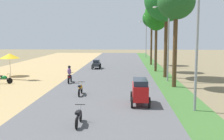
% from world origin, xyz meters
% --- Properties ---
extents(parked_motorbike_third, '(1.80, 0.54, 0.94)m').
position_xyz_m(parked_motorbike_third, '(-9.76, 21.77, 0.55)').
color(parked_motorbike_third, black).
rests_on(parked_motorbike_third, dirt_shoulder).
extents(vendor_umbrella, '(2.20, 2.20, 2.52)m').
position_xyz_m(vendor_umbrella, '(-11.16, 26.72, 2.31)').
color(vendor_umbrella, '#99999E').
rests_on(vendor_umbrella, dirt_shoulder).
extents(median_tree_second, '(3.20, 3.20, 8.85)m').
position_xyz_m(median_tree_second, '(5.90, 20.92, 7.28)').
color(median_tree_second, '#4C351E').
rests_on(median_tree_second, median_strip).
extents(median_tree_third, '(4.77, 4.77, 10.53)m').
position_xyz_m(median_tree_third, '(5.95, 26.75, 8.23)').
color(median_tree_third, '#4C351E').
rests_on(median_tree_third, median_strip).
extents(median_tree_fourth, '(2.96, 2.96, 8.92)m').
position_xyz_m(median_tree_fourth, '(5.43, 31.90, 7.00)').
color(median_tree_fourth, '#4C351E').
rests_on(median_tree_fourth, median_strip).
extents(median_tree_fifth, '(2.83, 2.83, 8.48)m').
position_xyz_m(median_tree_fifth, '(5.58, 40.05, 7.07)').
color(median_tree_fifth, '#4C351E').
rests_on(median_tree_fifth, median_strip).
extents(streetlamp_near, '(3.16, 0.20, 7.78)m').
position_xyz_m(streetlamp_near, '(5.80, 13.02, 4.54)').
color(streetlamp_near, gray).
rests_on(streetlamp_near, median_strip).
extents(streetlamp_mid, '(3.16, 0.20, 7.40)m').
position_xyz_m(streetlamp_mid, '(5.80, 24.13, 4.35)').
color(streetlamp_mid, gray).
rests_on(streetlamp_mid, median_strip).
extents(streetlamp_far, '(3.16, 0.20, 7.50)m').
position_xyz_m(streetlamp_far, '(5.80, 36.93, 4.40)').
color(streetlamp_far, gray).
rests_on(streetlamp_far, median_strip).
extents(streetlamp_farthest, '(3.16, 0.20, 7.51)m').
position_xyz_m(streetlamp_farthest, '(5.80, 54.45, 4.41)').
color(streetlamp_farthest, gray).
rests_on(streetlamp_farthest, median_strip).
extents(car_van_red, '(1.19, 2.41, 1.67)m').
position_xyz_m(car_van_red, '(2.59, 14.26, 1.02)').
color(car_van_red, red).
rests_on(car_van_red, road_strip).
extents(car_sedan_charcoal, '(1.10, 2.26, 1.19)m').
position_xyz_m(car_sedan_charcoal, '(-2.34, 34.28, 0.74)').
color(car_sedan_charcoal, '#282D33').
rests_on(car_sedan_charcoal, road_strip).
extents(motorbike_ahead_second, '(0.54, 1.80, 0.94)m').
position_xyz_m(motorbike_ahead_second, '(-0.66, 9.91, 0.57)').
color(motorbike_ahead_second, black).
rests_on(motorbike_ahead_second, road_strip).
extents(motorbike_ahead_third, '(0.54, 1.80, 0.94)m').
position_xyz_m(motorbike_ahead_third, '(-1.74, 17.05, 0.57)').
color(motorbike_ahead_third, black).
rests_on(motorbike_ahead_third, road_strip).
extents(motorbike_ahead_fourth, '(0.54, 1.80, 1.66)m').
position_xyz_m(motorbike_ahead_fourth, '(-3.65, 22.47, 0.86)').
color(motorbike_ahead_fourth, black).
rests_on(motorbike_ahead_fourth, road_strip).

